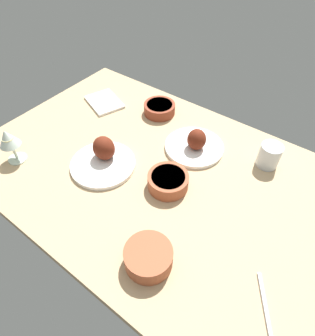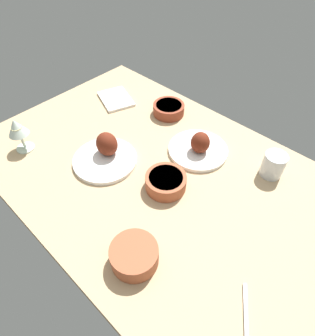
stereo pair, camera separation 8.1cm
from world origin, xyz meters
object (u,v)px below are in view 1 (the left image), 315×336
object	(u,v)px
bowl_potatoes	(159,108)
fork_loose	(265,306)
bowl_cream	(148,257)
bowl_pasta	(168,181)
folded_napkin	(104,102)
wine_glass	(8,140)
water_tumbler	(269,155)
plate_near_viewer	(103,158)
plate_center_main	(195,144)

from	to	relation	value
bowl_potatoes	fork_loose	bearing A→B (deg)	-35.52
bowl_cream	bowl_pasta	size ratio (longest dim) A/B	0.96
bowl_pasta	folded_napkin	bearing A→B (deg)	156.24
wine_glass	water_tumbler	size ratio (longest dim) A/B	1.52
water_tumbler	fork_loose	world-z (taller)	water_tumbler
bowl_pasta	bowl_potatoes	xyz separation A→B (cm)	(-27.84, 32.80, -0.30)
plate_near_viewer	bowl_cream	xyz separation A→B (cm)	(37.58, -20.95, 0.46)
plate_center_main	wine_glass	xyz separation A→B (cm)	(-51.56, -45.36, 7.45)
water_tumbler	bowl_potatoes	bearing A→B (deg)	177.87
wine_glass	fork_loose	world-z (taller)	wine_glass
wine_glass	folded_napkin	distance (cm)	47.93
bowl_pasta	wine_glass	xyz separation A→B (cm)	(-54.04, -23.52, 7.04)
bowl_potatoes	water_tumbler	xyz separation A→B (cm)	(51.47, -1.91, 2.01)
bowl_potatoes	bowl_pasta	bearing A→B (deg)	-49.67
bowl_pasta	wine_glass	distance (cm)	59.36
plate_center_main	bowl_potatoes	bearing A→B (deg)	156.64
bowl_pasta	fork_loose	size ratio (longest dim) A/B	0.83
bowl_cream	folded_napkin	xyz separation A→B (cm)	(-65.16, 49.70, -2.74)
plate_near_viewer	bowl_pasta	xyz separation A→B (cm)	(25.77, 5.27, 0.01)
plate_near_viewer	water_tumbler	distance (cm)	61.23
plate_near_viewer	water_tumbler	bearing A→B (deg)	36.20
bowl_pasta	fork_loose	bearing A→B (deg)	-22.51
bowl_potatoes	folded_napkin	xyz separation A→B (cm)	(-25.50, -9.31, -1.99)
plate_near_viewer	fork_loose	world-z (taller)	plate_near_viewer
wine_glass	fork_loose	distance (cm)	97.84
wine_glass	fork_loose	size ratio (longest dim) A/B	0.81
bowl_cream	fork_loose	distance (cm)	32.58
plate_near_viewer	fork_loose	distance (cm)	70.13
plate_center_main	water_tumbler	distance (cm)	27.71
plate_near_viewer	bowl_pasta	size ratio (longest dim) A/B	1.69
fork_loose	plate_near_viewer	bearing A→B (deg)	46.39
bowl_pasta	fork_loose	world-z (taller)	bowl_pasta
plate_center_main	bowl_cream	bearing A→B (deg)	-73.44
bowl_potatoes	plate_center_main	bearing A→B (deg)	-23.36
bowl_cream	water_tumbler	distance (cm)	58.32
bowl_cream	bowl_potatoes	bearing A→B (deg)	123.90
plate_center_main	folded_napkin	distance (cm)	50.92
bowl_pasta	plate_center_main	bearing A→B (deg)	96.50
plate_near_viewer	bowl_pasta	world-z (taller)	plate_near_viewer
bowl_potatoes	wine_glass	distance (cm)	62.54
wine_glass	folded_napkin	xyz separation A→B (cm)	(0.70, 47.00, -9.33)
bowl_cream	water_tumbler	world-z (taller)	water_tumbler
fork_loose	bowl_potatoes	bearing A→B (deg)	21.25
plate_center_main	bowl_cream	world-z (taller)	plate_center_main
plate_near_viewer	bowl_potatoes	distance (cm)	38.12
plate_near_viewer	wine_glass	xyz separation A→B (cm)	(-28.27, -18.25, 7.05)
plate_near_viewer	water_tumbler	world-z (taller)	plate_near_viewer
plate_near_viewer	bowl_cream	distance (cm)	43.03
bowl_pasta	plate_near_viewer	bearing A→B (deg)	-168.45
wine_glass	fork_loose	xyz separation A→B (cm)	(97.21, 5.63, -9.53)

